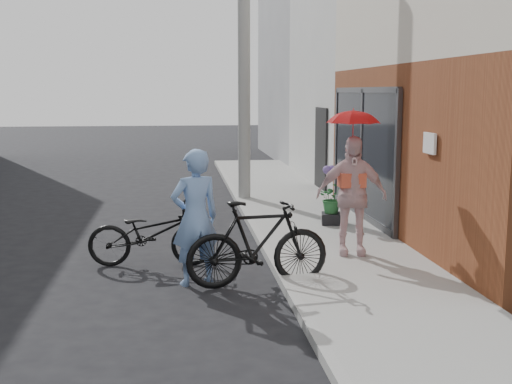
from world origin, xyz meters
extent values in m
plane|color=black|center=(0.00, 0.00, 0.00)|extent=(80.00, 80.00, 0.00)
cube|color=#999993|center=(2.10, 2.00, 0.06)|extent=(2.20, 24.00, 0.12)
cube|color=#9E9E99|center=(0.94, 2.00, 0.06)|extent=(0.12, 24.00, 0.12)
cube|color=black|center=(3.16, 3.50, 1.36)|extent=(0.06, 3.80, 2.40)
cube|color=white|center=(3.16, 0.20, 1.82)|extent=(0.04, 0.40, 0.30)
cube|color=silver|center=(7.20, 9.00, 3.50)|extent=(8.00, 6.00, 7.00)
cube|color=gray|center=(7.20, 16.00, 3.50)|extent=(8.00, 8.00, 7.00)
cylinder|color=#9E9E99|center=(1.10, 6.00, 3.50)|extent=(0.28, 0.28, 7.00)
imported|color=#7397CE|center=(-0.21, -0.26, 0.91)|extent=(0.77, 0.62, 1.82)
imported|color=black|center=(-0.84, 0.74, 0.48)|extent=(1.88, 0.78, 0.97)
imported|color=black|center=(0.60, -0.43, 0.58)|extent=(1.97, 0.79, 1.15)
imported|color=beige|center=(2.14, 0.62, 1.01)|extent=(1.10, 0.58, 1.79)
imported|color=red|center=(2.14, 0.62, 2.23)|extent=(0.74, 0.74, 0.65)
cube|color=black|center=(2.40, 2.81, 0.22)|extent=(0.45, 0.45, 0.20)
imported|color=#2B6C35|center=(2.40, 2.81, 0.61)|extent=(0.52, 0.45, 0.57)
camera|label=1|loc=(-0.44, -8.59, 2.56)|focal=45.00mm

